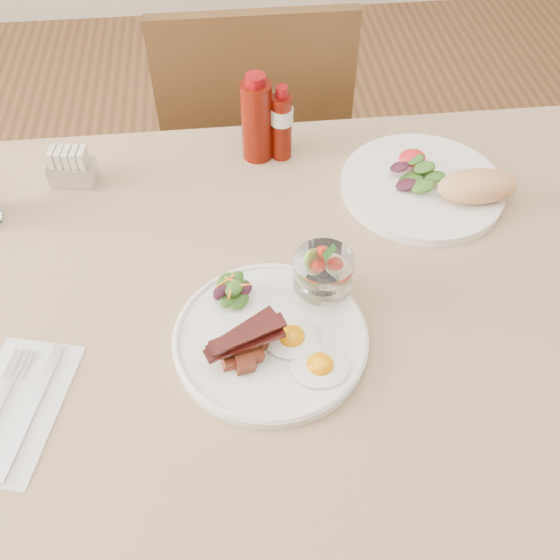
{
  "coord_description": "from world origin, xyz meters",
  "views": [
    {
      "loc": [
        -0.07,
        -0.61,
        1.49
      ],
      "look_at": [
        -0.01,
        -0.03,
        0.82
      ],
      "focal_mm": 40.0,
      "sensor_mm": 36.0,
      "label": 1
    }
  ],
  "objects_px": {
    "second_plate": "(435,185)",
    "ketchup_bottle": "(257,120)",
    "hot_sauce_bottle": "(282,124)",
    "table": "(284,327)",
    "sugar_caddy": "(72,169)",
    "main_plate": "(271,339)",
    "fruit_cup": "(323,272)",
    "chair_far": "(254,149)"
  },
  "relations": [
    {
      "from": "main_plate",
      "to": "hot_sauce_bottle",
      "type": "bearing_deg",
      "value": 81.68
    },
    {
      "from": "fruit_cup",
      "to": "table",
      "type": "bearing_deg",
      "value": 157.91
    },
    {
      "from": "ketchup_bottle",
      "to": "chair_far",
      "type": "bearing_deg",
      "value": 87.8
    },
    {
      "from": "table",
      "to": "main_plate",
      "type": "relative_size",
      "value": 4.75
    },
    {
      "from": "table",
      "to": "ketchup_bottle",
      "type": "relative_size",
      "value": 7.9
    },
    {
      "from": "table",
      "to": "sugar_caddy",
      "type": "relative_size",
      "value": 15.77
    },
    {
      "from": "chair_far",
      "to": "hot_sauce_bottle",
      "type": "distance_m",
      "value": 0.44
    },
    {
      "from": "table",
      "to": "main_plate",
      "type": "bearing_deg",
      "value": -108.42
    },
    {
      "from": "fruit_cup",
      "to": "sugar_caddy",
      "type": "relative_size",
      "value": 1.06
    },
    {
      "from": "sugar_caddy",
      "to": "main_plate",
      "type": "bearing_deg",
      "value": -43.08
    },
    {
      "from": "second_plate",
      "to": "sugar_caddy",
      "type": "height_order",
      "value": "same"
    },
    {
      "from": "main_plate",
      "to": "ketchup_bottle",
      "type": "bearing_deg",
      "value": 87.61
    },
    {
      "from": "main_plate",
      "to": "hot_sauce_bottle",
      "type": "distance_m",
      "value": 0.44
    },
    {
      "from": "chair_far",
      "to": "sugar_caddy",
      "type": "xyz_separation_m",
      "value": [
        -0.35,
        -0.36,
        0.26
      ]
    },
    {
      "from": "second_plate",
      "to": "hot_sauce_bottle",
      "type": "bearing_deg",
      "value": 152.09
    },
    {
      "from": "ketchup_bottle",
      "to": "hot_sauce_bottle",
      "type": "bearing_deg",
      "value": -7.38
    },
    {
      "from": "table",
      "to": "sugar_caddy",
      "type": "xyz_separation_m",
      "value": [
        -0.35,
        0.3,
        0.12
      ]
    },
    {
      "from": "ketchup_bottle",
      "to": "hot_sauce_bottle",
      "type": "relative_size",
      "value": 1.14
    },
    {
      "from": "sugar_caddy",
      "to": "ketchup_bottle",
      "type": "bearing_deg",
      "value": 15.28
    },
    {
      "from": "main_plate",
      "to": "hot_sauce_bottle",
      "type": "height_order",
      "value": "hot_sauce_bottle"
    },
    {
      "from": "hot_sauce_bottle",
      "to": "sugar_caddy",
      "type": "height_order",
      "value": "hot_sauce_bottle"
    },
    {
      "from": "ketchup_bottle",
      "to": "hot_sauce_bottle",
      "type": "distance_m",
      "value": 0.05
    },
    {
      "from": "chair_far",
      "to": "second_plate",
      "type": "relative_size",
      "value": 3.14
    },
    {
      "from": "table",
      "to": "sugar_caddy",
      "type": "distance_m",
      "value": 0.47
    },
    {
      "from": "table",
      "to": "second_plate",
      "type": "height_order",
      "value": "second_plate"
    },
    {
      "from": "fruit_cup",
      "to": "sugar_caddy",
      "type": "xyz_separation_m",
      "value": [
        -0.4,
        0.32,
        -0.03
      ]
    },
    {
      "from": "second_plate",
      "to": "main_plate",
      "type": "bearing_deg",
      "value": -137.58
    },
    {
      "from": "table",
      "to": "second_plate",
      "type": "bearing_deg",
      "value": 34.76
    },
    {
      "from": "fruit_cup",
      "to": "sugar_caddy",
      "type": "bearing_deg",
      "value": 141.42
    },
    {
      "from": "main_plate",
      "to": "chair_far",
      "type": "bearing_deg",
      "value": 87.69
    },
    {
      "from": "second_plate",
      "to": "ketchup_bottle",
      "type": "bearing_deg",
      "value": 154.8
    },
    {
      "from": "fruit_cup",
      "to": "second_plate",
      "type": "distance_m",
      "value": 0.33
    },
    {
      "from": "table",
      "to": "hot_sauce_bottle",
      "type": "bearing_deg",
      "value": 84.54
    },
    {
      "from": "main_plate",
      "to": "fruit_cup",
      "type": "relative_size",
      "value": 3.14
    },
    {
      "from": "hot_sauce_bottle",
      "to": "main_plate",
      "type": "bearing_deg",
      "value": -98.32
    },
    {
      "from": "fruit_cup",
      "to": "ketchup_bottle",
      "type": "relative_size",
      "value": 0.53
    },
    {
      "from": "main_plate",
      "to": "second_plate",
      "type": "relative_size",
      "value": 0.95
    },
    {
      "from": "table",
      "to": "second_plate",
      "type": "distance_m",
      "value": 0.37
    },
    {
      "from": "main_plate",
      "to": "second_plate",
      "type": "height_order",
      "value": "second_plate"
    },
    {
      "from": "second_plate",
      "to": "sugar_caddy",
      "type": "bearing_deg",
      "value": 171.27
    },
    {
      "from": "table",
      "to": "chair_far",
      "type": "relative_size",
      "value": 1.43
    },
    {
      "from": "second_plate",
      "to": "ketchup_bottle",
      "type": "height_order",
      "value": "ketchup_bottle"
    }
  ]
}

